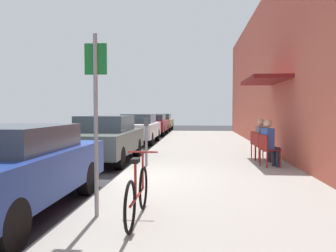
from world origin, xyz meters
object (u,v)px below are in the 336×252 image
object	(u,v)px
parked_car_2	(139,128)
parked_car_3	(153,124)
street_sign	(96,111)
cafe_chair_1	(261,145)
seated_patron_1	(263,138)
bicycle_0	(137,194)
parked_car_0	(9,168)
parked_car_4	(161,122)
parked_car_1	(105,138)
seated_patron_0	(269,141)
parking_meter	(146,138)
cafe_chair_0	(267,148)
cafe_chair_2	(257,143)

from	to	relation	value
parked_car_2	parked_car_3	size ratio (longest dim) A/B	1.00
street_sign	cafe_chair_1	size ratio (longest dim) A/B	2.99
seated_patron_1	bicycle_0	bearing A→B (deg)	-116.44
parked_car_0	parked_car_4	world-z (taller)	parked_car_0
parked_car_1	parked_car_4	bearing A→B (deg)	90.00
parked_car_4	seated_patron_0	world-z (taller)	seated_patron_0
parked_car_4	cafe_chair_1	size ratio (longest dim) A/B	5.06
parked_car_1	parked_car_3	bearing A→B (deg)	90.00
parking_meter	cafe_chair_1	size ratio (longest dim) A/B	1.52
bicycle_0	parked_car_2	bearing A→B (deg)	99.72
parked_car_3	cafe_chair_1	size ratio (longest dim) A/B	5.06
parked_car_2	parked_car_3	world-z (taller)	parked_car_2
parking_meter	cafe_chair_0	xyz separation A→B (m)	(3.29, 0.07, -0.26)
street_sign	bicycle_0	world-z (taller)	street_sign
cafe_chair_0	cafe_chair_1	size ratio (longest dim) A/B	1.00
parked_car_4	seated_patron_1	world-z (taller)	seated_patron_1
cafe_chair_0	seated_patron_1	bearing A→B (deg)	86.48
seated_patron_0	cafe_chair_0	bearing A→B (deg)	-162.35
parked_car_2	parked_car_4	distance (m)	11.04
cafe_chair_1	cafe_chair_0	bearing A→B (deg)	-89.80
parked_car_0	parked_car_3	distance (m)	17.65
parked_car_1	cafe_chair_1	world-z (taller)	parked_car_1
cafe_chair_2	bicycle_0	bearing A→B (deg)	-113.63
parked_car_1	bicycle_0	size ratio (longest dim) A/B	2.57
street_sign	seated_patron_0	xyz separation A→B (m)	(3.39, 4.59, -0.82)
parked_car_0	bicycle_0	size ratio (longest dim) A/B	2.57
parked_car_4	parking_meter	xyz separation A→B (m)	(1.55, -18.75, 0.17)
street_sign	cafe_chair_1	xyz separation A→B (m)	(3.33, 5.48, -1.02)
parked_car_1	seated_patron_1	xyz separation A→B (m)	(4.89, -0.43, 0.06)
street_sign	seated_patron_1	distance (m)	6.51
parking_meter	parked_car_2	bearing A→B (deg)	101.35
parked_car_0	parked_car_1	bearing A→B (deg)	90.00
parked_car_2	seated_patron_1	bearing A→B (deg)	-53.98
seated_patron_0	cafe_chair_1	xyz separation A→B (m)	(-0.06, 0.89, -0.19)
parked_car_2	parked_car_0	bearing A→B (deg)	-90.00
parked_car_1	parked_car_0	bearing A→B (deg)	-90.00
parked_car_1	parking_meter	xyz separation A→B (m)	(1.55, -1.42, 0.13)
parked_car_1	cafe_chair_1	distance (m)	4.85
parked_car_0	seated_patron_1	world-z (taller)	seated_patron_1
parked_car_4	seated_patron_1	distance (m)	18.43
parked_car_3	bicycle_0	xyz separation A→B (m)	(2.11, -18.09, -0.25)
parked_car_0	bicycle_0	world-z (taller)	parked_car_0
parked_car_2	cafe_chair_0	world-z (taller)	parked_car_2
parked_car_1	cafe_chair_1	xyz separation A→B (m)	(4.83, -0.44, -0.13)
parked_car_2	seated_patron_1	xyz separation A→B (m)	(4.89, -6.73, 0.06)
parked_car_0	seated_patron_0	world-z (taller)	seated_patron_0
seated_patron_1	parked_car_2	bearing A→B (deg)	126.02
parked_car_2	cafe_chair_0	distance (m)	9.05
parked_car_1	bicycle_0	bearing A→B (deg)	-70.68
bicycle_0	cafe_chair_0	world-z (taller)	bicycle_0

